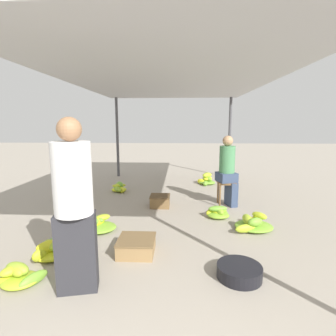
% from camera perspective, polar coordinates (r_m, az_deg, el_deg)
% --- Properties ---
extents(canopy_post_back_left, '(0.08, 0.08, 2.36)m').
position_cam_1_polar(canopy_post_back_left, '(8.11, -10.96, 6.49)').
color(canopy_post_back_left, '#4C4C51').
rests_on(canopy_post_back_left, ground).
extents(canopy_post_back_right, '(0.08, 0.08, 2.36)m').
position_cam_1_polar(canopy_post_back_right, '(8.03, 13.25, 6.37)').
color(canopy_post_back_right, '#4C4C51').
rests_on(canopy_post_back_right, ground).
extents(canopy_tarp, '(3.76, 6.35, 0.04)m').
position_cam_1_polar(canopy_tarp, '(4.97, 0.18, 18.64)').
color(canopy_tarp, '#B2B2B7').
rests_on(canopy_tarp, canopy_post_front_left).
extents(vendor_foreground, '(0.42, 0.42, 1.67)m').
position_cam_1_polar(vendor_foreground, '(2.61, -19.80, -7.45)').
color(vendor_foreground, '#2D2D33').
rests_on(vendor_foreground, ground).
extents(stool, '(0.34, 0.34, 0.48)m').
position_cam_1_polar(stool, '(5.31, 12.53, -3.93)').
color(stool, brown).
rests_on(stool, ground).
extents(vendor_seated, '(0.43, 0.43, 1.38)m').
position_cam_1_polar(vendor_seated, '(5.24, 12.91, -0.24)').
color(vendor_seated, '#384766').
rests_on(vendor_seated, ground).
extents(basin_black, '(0.47, 0.47, 0.14)m').
position_cam_1_polar(basin_black, '(3.06, 15.25, -20.92)').
color(basin_black, black).
rests_on(basin_black, ground).
extents(banana_pile_left_0, '(0.57, 0.48, 0.22)m').
position_cam_1_polar(banana_pile_left_0, '(4.22, -15.45, -11.88)').
color(banana_pile_left_0, '#7BB536').
rests_on(banana_pile_left_0, ground).
extents(banana_pile_left_1, '(0.41, 0.44, 0.24)m').
position_cam_1_polar(banana_pile_left_1, '(3.61, -24.09, -15.91)').
color(banana_pile_left_1, yellow).
rests_on(banana_pile_left_1, ground).
extents(banana_pile_left_2, '(0.50, 0.40, 0.23)m').
position_cam_1_polar(banana_pile_left_2, '(3.23, -29.69, -19.59)').
color(banana_pile_left_2, '#7AB536').
rests_on(banana_pile_left_2, ground).
extents(banana_pile_left_3, '(0.38, 0.43, 0.25)m').
position_cam_1_polar(banana_pile_left_3, '(6.34, -10.59, -4.28)').
color(banana_pile_left_3, '#C2D229').
rests_on(banana_pile_left_3, ground).
extents(banana_pile_right_0, '(0.44, 0.40, 0.21)m').
position_cam_1_polar(banana_pile_right_0, '(4.69, 10.71, -9.44)').
color(banana_pile_right_0, '#86BA34').
rests_on(banana_pile_right_0, ground).
extents(banana_pile_right_1, '(0.50, 0.60, 0.32)m').
position_cam_1_polar(banana_pile_right_1, '(7.09, 8.41, -2.68)').
color(banana_pile_right_1, '#8BBC33').
rests_on(banana_pile_right_1, ground).
extents(banana_pile_right_2, '(0.63, 0.55, 0.24)m').
position_cam_1_polar(banana_pile_right_2, '(4.30, 17.98, -11.52)').
color(banana_pile_right_2, yellow).
rests_on(banana_pile_right_2, ground).
extents(crate_near, '(0.38, 0.38, 0.22)m').
position_cam_1_polar(crate_near, '(5.16, -1.74, -7.18)').
color(crate_near, brown).
rests_on(crate_near, ground).
extents(crate_mid, '(0.46, 0.46, 0.19)m').
position_cam_1_polar(crate_mid, '(3.44, -6.87, -16.47)').
color(crate_mid, '#9E7A4C').
rests_on(crate_mid, ground).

